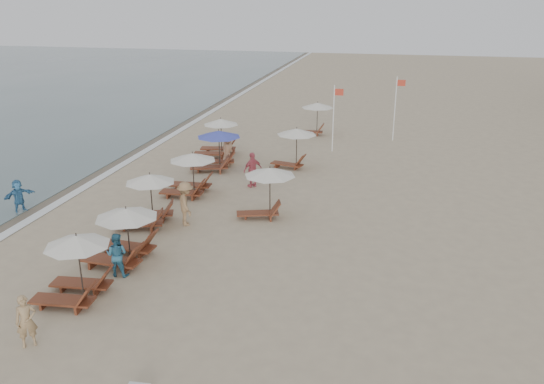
% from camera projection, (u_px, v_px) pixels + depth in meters
% --- Properties ---
extents(ground, '(160.00, 160.00, 0.00)m').
position_uv_depth(ground, '(262.00, 284.00, 18.77)').
color(ground, tan).
rests_on(ground, ground).
extents(wet_sand_band, '(3.20, 140.00, 0.01)m').
position_uv_depth(wet_sand_band, '(85.00, 173.00, 30.58)').
color(wet_sand_band, '#6B5E4C').
rests_on(wet_sand_band, ground).
extents(foam_line, '(0.50, 140.00, 0.02)m').
position_uv_depth(foam_line, '(107.00, 174.00, 30.31)').
color(foam_line, white).
rests_on(foam_line, ground).
extents(lounger_station_0, '(2.51, 2.04, 2.26)m').
position_uv_depth(lounger_station_0, '(73.00, 270.00, 17.50)').
color(lounger_station_0, brown).
rests_on(lounger_station_0, ground).
extents(lounger_station_1, '(2.75, 2.26, 2.08)m').
position_uv_depth(lounger_station_1, '(121.00, 236.00, 20.12)').
color(lounger_station_1, brown).
rests_on(lounger_station_1, ground).
extents(lounger_station_2, '(2.58, 2.48, 2.27)m').
position_uv_depth(lounger_station_2, '(146.00, 202.00, 23.30)').
color(lounger_station_2, brown).
rests_on(lounger_station_2, ground).
extents(lounger_station_3, '(2.68, 2.26, 2.09)m').
position_uv_depth(lounger_station_3, '(188.00, 174.00, 26.95)').
color(lounger_station_3, brown).
rests_on(lounger_station_3, ground).
extents(lounger_station_4, '(2.82, 2.52, 2.22)m').
position_uv_depth(lounger_station_4, '(215.00, 150.00, 30.84)').
color(lounger_station_4, brown).
rests_on(lounger_station_4, ground).
extents(lounger_station_5, '(2.68, 2.32, 2.28)m').
position_uv_depth(lounger_station_5, '(217.00, 139.00, 33.52)').
color(lounger_station_5, brown).
rests_on(lounger_station_5, ground).
extents(inland_station_0, '(2.62, 2.24, 2.22)m').
position_uv_depth(inland_station_0, '(265.00, 186.00, 24.00)').
color(inland_station_0, brown).
rests_on(inland_station_0, ground).
extents(inland_station_1, '(2.61, 2.24, 2.22)m').
position_uv_depth(inland_station_1, '(293.00, 143.00, 31.04)').
color(inland_station_1, brown).
rests_on(inland_station_1, ground).
extents(inland_station_2, '(2.60, 2.24, 2.22)m').
position_uv_depth(inland_station_2, '(314.00, 114.00, 38.49)').
color(inland_station_2, brown).
rests_on(inland_station_2, ground).
extents(beachgoer_near, '(0.67, 0.65, 1.55)m').
position_uv_depth(beachgoer_near, '(26.00, 321.00, 15.24)').
color(beachgoer_near, '#A58459').
rests_on(beachgoer_near, ground).
extents(beachgoer_mid_a, '(0.80, 0.63, 1.58)m').
position_uv_depth(beachgoer_mid_a, '(117.00, 255.00, 19.12)').
color(beachgoer_mid_a, teal).
rests_on(beachgoer_mid_a, ground).
extents(beachgoer_mid_b, '(1.26, 1.41, 1.90)m').
position_uv_depth(beachgoer_mid_b, '(186.00, 204.00, 23.34)').
color(beachgoer_mid_b, '#94714B').
rests_on(beachgoer_mid_b, ground).
extents(beachgoer_far_a, '(1.04, 1.08, 1.81)m').
position_uv_depth(beachgoer_far_a, '(253.00, 170.00, 28.03)').
color(beachgoer_far_a, '#BA4A57').
rests_on(beachgoer_far_a, ground).
extents(beachgoer_far_b, '(0.76, 0.97, 1.75)m').
position_uv_depth(beachgoer_far_b, '(227.00, 150.00, 31.77)').
color(beachgoer_far_b, tan).
rests_on(beachgoer_far_b, ground).
extents(waterline_walker, '(1.07, 1.44, 1.50)m').
position_uv_depth(waterline_walker, '(19.00, 196.00, 24.83)').
color(waterline_walker, teal).
rests_on(waterline_walker, ground).
extents(flag_pole_near, '(0.60, 0.08, 4.10)m').
position_uv_depth(flag_pole_near, '(334.00, 115.00, 34.03)').
color(flag_pole_near, silver).
rests_on(flag_pole_near, ground).
extents(flag_pole_far, '(0.60, 0.08, 4.25)m').
position_uv_depth(flag_pole_far, '(396.00, 106.00, 36.56)').
color(flag_pole_far, silver).
rests_on(flag_pole_far, ground).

